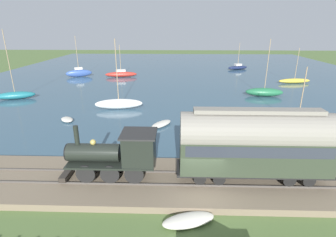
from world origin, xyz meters
TOP-DOWN VIEW (x-y plane):
  - ground_plane at (0.00, 0.00)m, footprint 200.00×200.00m
  - harbor_water at (44.24, 0.00)m, footprint 80.00×80.00m
  - rail_embankment at (1.12, 0.00)m, footprint 5.64×56.00m
  - steam_locomotive at (1.12, 5.09)m, footprint 2.08×6.00m
  - passenger_coach at (1.12, -3.18)m, footprint 2.38×9.32m
  - sailboat_yellow at (33.51, -19.48)m, footprint 1.98×5.90m
  - sailboat_blue at (38.48, 21.08)m, footprint 2.87×5.01m
  - sailboat_navy at (48.95, -12.82)m, footprint 3.56×5.37m
  - sailboat_green at (24.09, -11.20)m, footprint 2.04×5.40m
  - sailboat_red at (38.57, 12.62)m, footprint 2.21×6.37m
  - sailboat_teal at (21.37, 23.99)m, footprint 3.18×5.29m
  - sailboat_gray at (11.78, -10.72)m, footprint 2.07×4.01m
  - sailboat_white at (17.35, 8.61)m, footprint 2.21×5.95m
  - rowboat_off_pier at (13.21, -6.26)m, footprint 1.80×2.89m
  - rowboat_near_shore at (11.53, 3.05)m, footprint 2.89×2.51m
  - rowboat_mid_harbor at (12.68, 13.24)m, footprint 2.10×2.02m
  - beached_dinghy at (-2.38, 0.87)m, footprint 1.88×3.00m

SIDE VIEW (x-z plane):
  - ground_plane at x=0.00m, z-range 0.00..0.00m
  - harbor_water at x=44.24m, z-range 0.00..0.01m
  - rowboat_mid_harbor at x=12.68m, z-range 0.01..0.39m
  - rail_embankment at x=1.12m, z-range -0.06..0.49m
  - beached_dinghy at x=-2.38m, z-range 0.00..0.44m
  - rowboat_near_shore at x=11.53m, z-range 0.01..0.47m
  - rowboat_off_pier at x=13.21m, z-range 0.01..0.52m
  - sailboat_yellow at x=33.51m, z-range -2.61..3.51m
  - sailboat_navy at x=48.95m, z-range -2.51..3.54m
  - sailboat_teal at x=21.37m, z-range -4.06..5.22m
  - sailboat_red at x=38.57m, z-range -2.51..3.70m
  - sailboat_green at x=24.09m, z-range -3.37..4.65m
  - sailboat_white at x=17.35m, z-range -3.51..4.80m
  - sailboat_gray at x=11.78m, z-range -2.32..3.73m
  - sailboat_blue at x=38.48m, z-range -3.13..4.74m
  - steam_locomotive at x=1.12m, z-range 0.56..4.02m
  - passenger_coach at x=1.12m, z-range 0.77..5.39m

